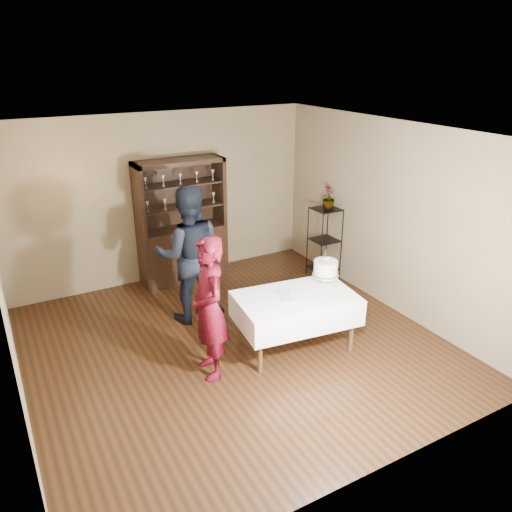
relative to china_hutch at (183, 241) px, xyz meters
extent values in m
plane|color=black|center=(-0.20, -2.25, -0.66)|extent=(5.00, 5.00, 0.00)
plane|color=silver|center=(-0.20, -2.25, 2.04)|extent=(5.00, 5.00, 0.00)
cube|color=brown|center=(-0.20, 0.25, 0.69)|extent=(5.00, 0.02, 2.70)
cube|color=brown|center=(-2.70, -2.25, 0.69)|extent=(0.02, 5.00, 2.70)
cube|color=brown|center=(2.30, -2.25, 0.69)|extent=(0.02, 5.00, 2.70)
cube|color=black|center=(0.00, -0.01, -0.21)|extent=(1.40, 0.48, 0.90)
cube|color=black|center=(0.00, 0.21, 0.79)|extent=(1.40, 0.03, 1.10)
cube|color=black|center=(0.00, -0.01, 1.31)|extent=(1.40, 0.48, 0.06)
cube|color=black|center=(0.00, -0.01, 0.59)|extent=(1.28, 0.42, 0.02)
cube|color=black|center=(0.00, -0.01, 0.96)|extent=(1.28, 0.42, 0.02)
cylinder|color=black|center=(1.88, -1.25, -0.06)|extent=(0.02, 0.02, 1.20)
cylinder|color=black|center=(2.28, -1.25, -0.06)|extent=(0.02, 0.02, 1.20)
cylinder|color=black|center=(1.88, -0.85, -0.06)|extent=(0.02, 0.02, 1.20)
cylinder|color=black|center=(2.28, -0.85, -0.06)|extent=(0.02, 0.02, 1.20)
cube|color=black|center=(2.08, -1.05, -0.51)|extent=(0.40, 0.40, 0.02)
cube|color=black|center=(2.08, -1.05, -0.01)|extent=(0.40, 0.40, 0.01)
cube|color=black|center=(2.08, -1.05, 0.52)|extent=(0.40, 0.40, 0.02)
cube|color=white|center=(0.46, -2.67, -0.10)|extent=(1.57, 1.08, 0.34)
cylinder|color=#442E19|center=(-0.20, -2.93, -0.32)|extent=(0.06, 0.06, 0.69)
cylinder|color=#442E19|center=(1.03, -3.08, -0.32)|extent=(0.06, 0.06, 0.69)
cylinder|color=#442E19|center=(-0.12, -2.25, -0.32)|extent=(0.06, 0.06, 0.69)
cylinder|color=#442E19|center=(1.12, -2.40, -0.32)|extent=(0.06, 0.06, 0.69)
imported|color=#36040D|center=(-0.71, -2.65, 0.19)|extent=(0.48, 0.67, 1.70)
imported|color=black|center=(-0.40, -1.30, 0.30)|extent=(1.12, 0.99, 1.93)
cylinder|color=white|center=(1.00, -2.52, 0.07)|extent=(0.19, 0.19, 0.01)
cylinder|color=white|center=(1.00, -2.52, 0.11)|extent=(0.05, 0.05, 0.10)
cylinder|color=white|center=(1.00, -2.52, 0.17)|extent=(0.35, 0.35, 0.01)
cylinder|color=#456630|center=(1.00, -2.52, 0.19)|extent=(0.34, 0.34, 0.02)
cylinder|color=silver|center=(1.00, -2.52, 0.27)|extent=(0.32, 0.32, 0.19)
sphere|color=#5361B2|center=(1.03, -2.52, 0.38)|extent=(0.02, 0.02, 0.02)
cube|color=silver|center=(0.97, -2.53, 0.44)|extent=(0.02, 0.02, 0.13)
cube|color=black|center=(0.97, -2.53, 0.52)|extent=(0.02, 0.02, 0.05)
cylinder|color=white|center=(0.32, -2.70, 0.07)|extent=(0.25, 0.25, 0.01)
cylinder|color=white|center=(0.37, -2.53, 0.07)|extent=(0.23, 0.23, 0.01)
imported|color=#456630|center=(2.12, -1.05, 0.70)|extent=(0.26, 0.26, 0.35)
camera|label=1|loc=(-2.66, -7.24, 2.86)|focal=35.00mm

